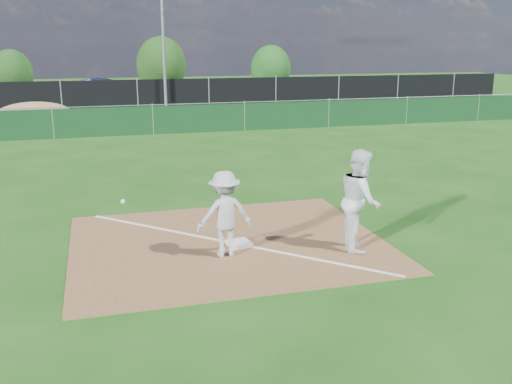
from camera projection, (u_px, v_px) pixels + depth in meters
ground at (169, 157)px, 19.55m from camera, size 90.00×90.00×0.00m
infield_dirt at (228, 243)px, 11.18m from camera, size 6.00×5.00×0.02m
foul_line at (228, 242)px, 11.18m from camera, size 5.01×5.01×0.01m
green_fence at (153, 120)px, 24.05m from camera, size 44.00×0.05×1.20m
dirt_mound at (35, 115)px, 25.99m from camera, size 3.38×2.60×1.17m
black_fence at (138, 96)px, 31.41m from camera, size 46.00×0.04×1.80m
parking_lot at (132, 103)px, 36.29m from camera, size 46.00×9.00×0.01m
light_pole at (163, 38)px, 30.73m from camera, size 0.16×0.16×8.00m
first_base at (239, 243)px, 10.99m from camera, size 0.48×0.48×0.09m
play_at_first at (225, 214)px, 10.30m from camera, size 2.35×0.68×1.59m
runner at (360, 199)px, 10.69m from camera, size 0.96×1.10×1.93m
car_left at (51, 94)px, 34.59m from camera, size 4.62×3.37×1.46m
car_mid at (103, 91)px, 36.01m from camera, size 4.98×3.22×1.55m
car_right at (212, 91)px, 37.15m from camera, size 4.57×2.04×1.30m
tree_left at (11, 74)px, 38.34m from camera, size 2.82×2.82×3.34m
tree_mid at (161, 65)px, 41.20m from camera, size 3.55×3.55×4.22m
tree_right at (271, 68)px, 43.07m from camera, size 3.01×3.01×3.57m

